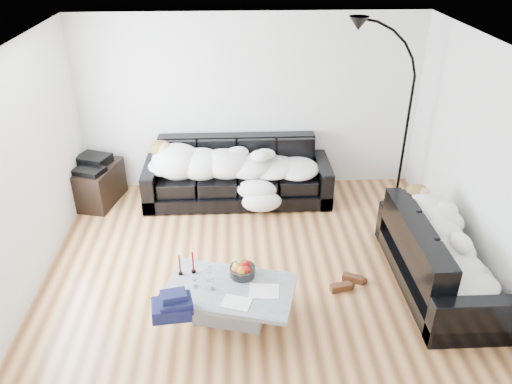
{
  "coord_description": "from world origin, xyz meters",
  "views": [
    {
      "loc": [
        -0.24,
        -4.76,
        3.7
      ],
      "look_at": [
        0.0,
        0.3,
        0.9
      ],
      "focal_mm": 35.0,
      "sensor_mm": 36.0,
      "label": 1
    }
  ],
  "objects_px": {
    "wine_glass_b": "(195,281)",
    "candle_right": "(193,262)",
    "wine_glass_a": "(210,274)",
    "fruit_bowl": "(242,269)",
    "sleeper_right": "(443,238)",
    "sleeper_back": "(237,161)",
    "coffee_table": "(230,302)",
    "wine_glass_c": "(212,283)",
    "floor_lamp": "(406,129)",
    "stereo": "(92,163)",
    "av_cabinet": "(96,184)",
    "shoes": "(346,283)",
    "sofa_back": "(237,172)",
    "candle_left": "(180,265)",
    "sofa_right": "(440,254)"
  },
  "relations": [
    {
      "from": "coffee_table",
      "to": "fruit_bowl",
      "type": "bearing_deg",
      "value": 55.24
    },
    {
      "from": "sleeper_right",
      "to": "wine_glass_b",
      "type": "height_order",
      "value": "sleeper_right"
    },
    {
      "from": "wine_glass_a",
      "to": "wine_glass_c",
      "type": "height_order",
      "value": "wine_glass_a"
    },
    {
      "from": "stereo",
      "to": "floor_lamp",
      "type": "xyz_separation_m",
      "value": [
        4.38,
        -0.27,
        0.53
      ]
    },
    {
      "from": "wine_glass_b",
      "to": "candle_right",
      "type": "distance_m",
      "value": 0.25
    },
    {
      "from": "wine_glass_b",
      "to": "candle_right",
      "type": "height_order",
      "value": "candle_right"
    },
    {
      "from": "sofa_back",
      "to": "candle_right",
      "type": "bearing_deg",
      "value": -102.64
    },
    {
      "from": "candle_right",
      "to": "av_cabinet",
      "type": "bearing_deg",
      "value": 124.68
    },
    {
      "from": "wine_glass_a",
      "to": "stereo",
      "type": "bearing_deg",
      "value": 125.93
    },
    {
      "from": "sleeper_right",
      "to": "wine_glass_a",
      "type": "height_order",
      "value": "sleeper_right"
    },
    {
      "from": "sofa_back",
      "to": "wine_glass_c",
      "type": "distance_m",
      "value": 2.54
    },
    {
      "from": "sleeper_back",
      "to": "coffee_table",
      "type": "height_order",
      "value": "sleeper_back"
    },
    {
      "from": "sleeper_back",
      "to": "shoes",
      "type": "distance_m",
      "value": 2.44
    },
    {
      "from": "sleeper_right",
      "to": "candle_left",
      "type": "distance_m",
      "value": 2.87
    },
    {
      "from": "sofa_right",
      "to": "candle_left",
      "type": "xyz_separation_m",
      "value": [
        -2.86,
        -0.19,
        0.1
      ]
    },
    {
      "from": "fruit_bowl",
      "to": "sleeper_right",
      "type": "bearing_deg",
      "value": 5.95
    },
    {
      "from": "sofa_right",
      "to": "fruit_bowl",
      "type": "height_order",
      "value": "sofa_right"
    },
    {
      "from": "coffee_table",
      "to": "wine_glass_b",
      "type": "distance_m",
      "value": 0.44
    },
    {
      "from": "wine_glass_b",
      "to": "av_cabinet",
      "type": "xyz_separation_m",
      "value": [
        -1.6,
        2.51,
        -0.18
      ]
    },
    {
      "from": "wine_glass_c",
      "to": "shoes",
      "type": "height_order",
      "value": "wine_glass_c"
    },
    {
      "from": "candle_right",
      "to": "shoes",
      "type": "bearing_deg",
      "value": 5.14
    },
    {
      "from": "sleeper_back",
      "to": "candle_right",
      "type": "bearing_deg",
      "value": -102.92
    },
    {
      "from": "candle_right",
      "to": "sleeper_back",
      "type": "bearing_deg",
      "value": 77.08
    },
    {
      "from": "sofa_right",
      "to": "wine_glass_b",
      "type": "xyz_separation_m",
      "value": [
        -2.69,
        -0.4,
        0.06
      ]
    },
    {
      "from": "sofa_right",
      "to": "av_cabinet",
      "type": "height_order",
      "value": "sofa_right"
    },
    {
      "from": "coffee_table",
      "to": "wine_glass_c",
      "type": "bearing_deg",
      "value": -174.63
    },
    {
      "from": "fruit_bowl",
      "to": "shoes",
      "type": "bearing_deg",
      "value": 10.75
    },
    {
      "from": "wine_glass_b",
      "to": "floor_lamp",
      "type": "xyz_separation_m",
      "value": [
        2.78,
        2.23,
        0.7
      ]
    },
    {
      "from": "floor_lamp",
      "to": "shoes",
      "type": "bearing_deg",
      "value": -134.95
    },
    {
      "from": "coffee_table",
      "to": "wine_glass_a",
      "type": "height_order",
      "value": "wine_glass_a"
    },
    {
      "from": "shoes",
      "to": "floor_lamp",
      "type": "distance_m",
      "value": 2.42
    },
    {
      "from": "coffee_table",
      "to": "floor_lamp",
      "type": "bearing_deg",
      "value": 42.88
    },
    {
      "from": "sofa_right",
      "to": "wine_glass_b",
      "type": "relative_size",
      "value": 12.51
    },
    {
      "from": "sleeper_back",
      "to": "coffee_table",
      "type": "relative_size",
      "value": 1.74
    },
    {
      "from": "sleeper_back",
      "to": "candle_right",
      "type": "distance_m",
      "value": 2.25
    },
    {
      "from": "sleeper_right",
      "to": "stereo",
      "type": "height_order",
      "value": "sleeper_right"
    },
    {
      "from": "wine_glass_b",
      "to": "stereo",
      "type": "bearing_deg",
      "value": 122.6
    },
    {
      "from": "stereo",
      "to": "floor_lamp",
      "type": "bearing_deg",
      "value": 18.08
    },
    {
      "from": "sofa_right",
      "to": "candle_right",
      "type": "bearing_deg",
      "value": 93.32
    },
    {
      "from": "stereo",
      "to": "wine_glass_c",
      "type": "bearing_deg",
      "value": -33.48
    },
    {
      "from": "fruit_bowl",
      "to": "wine_glass_a",
      "type": "height_order",
      "value": "wine_glass_a"
    },
    {
      "from": "stereo",
      "to": "sleeper_right",
      "type": "bearing_deg",
      "value": -4.48
    },
    {
      "from": "wine_glass_a",
      "to": "wine_glass_b",
      "type": "bearing_deg",
      "value": -144.78
    },
    {
      "from": "fruit_bowl",
      "to": "candle_left",
      "type": "height_order",
      "value": "candle_left"
    },
    {
      "from": "coffee_table",
      "to": "stereo",
      "type": "distance_m",
      "value": 3.23
    },
    {
      "from": "wine_glass_c",
      "to": "floor_lamp",
      "type": "distance_m",
      "value": 3.53
    },
    {
      "from": "wine_glass_a",
      "to": "candle_right",
      "type": "height_order",
      "value": "candle_right"
    },
    {
      "from": "sofa_right",
      "to": "sleeper_back",
      "type": "xyz_separation_m",
      "value": [
        -2.22,
        2.03,
        0.24
      ]
    },
    {
      "from": "sleeper_back",
      "to": "wine_glass_b",
      "type": "relative_size",
      "value": 14.23
    },
    {
      "from": "wine_glass_c",
      "to": "sofa_back",
      "type": "bearing_deg",
      "value": 83.41
    }
  ]
}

